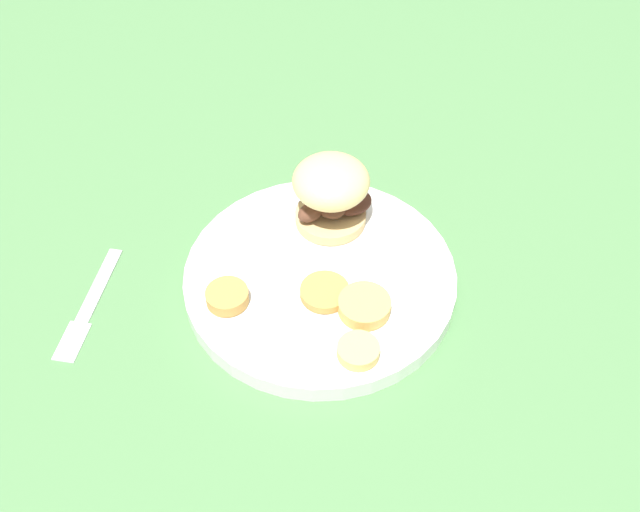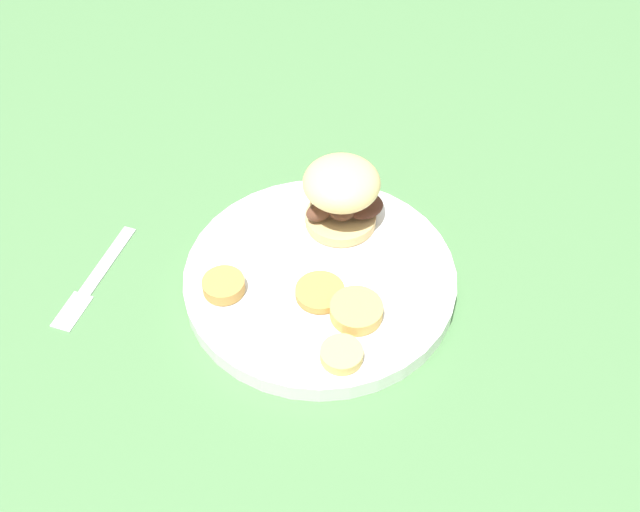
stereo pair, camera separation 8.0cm
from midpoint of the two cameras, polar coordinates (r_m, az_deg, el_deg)
ground_plane at (r=0.83m, az=-2.73°, el=-2.37°), size 4.00×4.00×0.00m
dinner_plate at (r=0.82m, az=-2.77°, el=-1.80°), size 0.30×0.30×0.02m
sandwich at (r=0.84m, az=-1.87°, el=4.85°), size 0.10×0.10×0.08m
potato_round_0 at (r=0.79m, az=-2.45°, el=-2.91°), size 0.05×0.05×0.01m
potato_round_1 at (r=0.74m, az=-0.13°, el=-7.41°), size 0.04×0.04×0.01m
potato_round_2 at (r=0.78m, az=0.47°, el=-3.99°), size 0.06×0.06×0.02m
potato_round_3 at (r=0.80m, az=-9.95°, el=-3.22°), size 0.05×0.05×0.01m
fork at (r=0.86m, az=-19.70°, el=-3.62°), size 0.07×0.15×0.00m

